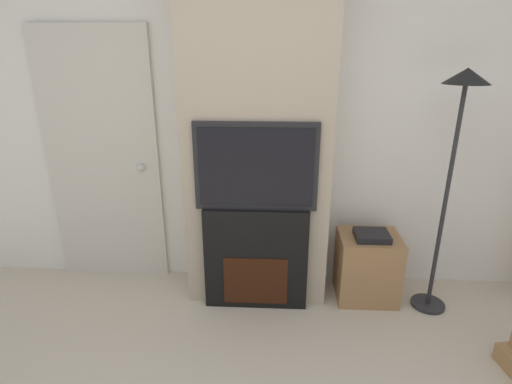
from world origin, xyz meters
The scene contains 7 objects.
wall_back centered at (0.00, 2.03, 1.35)m, with size 6.00×0.06×2.70m.
chimney_breast centered at (0.00, 1.80, 1.35)m, with size 1.05×0.41×2.70m.
fireplace centered at (0.00, 1.59, 0.39)m, with size 0.76×0.15×0.79m.
television centered at (0.00, 1.59, 1.10)m, with size 0.85×0.07×0.62m.
floor_lamp centered at (1.32, 1.62, 1.37)m, with size 0.29×0.29×1.76m.
media_stand centered at (0.86, 1.73, 0.27)m, with size 0.46×0.39×0.58m.
entry_door centered at (-1.25, 1.97, 1.02)m, with size 0.91×0.09×2.04m.
Camera 1 is at (0.14, -1.04, 1.87)m, focal length 28.00 mm.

